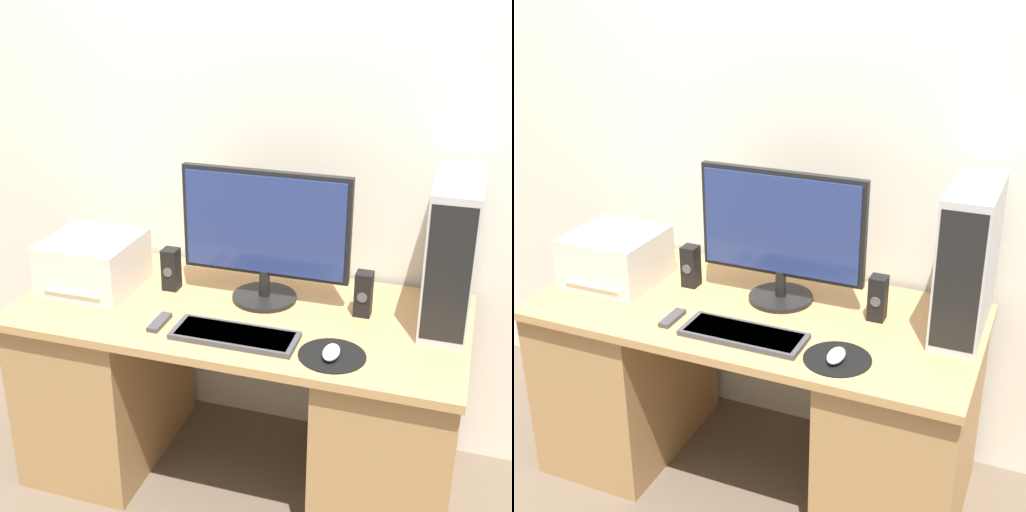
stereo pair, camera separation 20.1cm
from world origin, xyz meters
The scene contains 11 objects.
wall_back centered at (0.00, 0.79, 1.35)m, with size 6.40×0.05×2.70m.
desk centered at (0.00, 0.37, 0.37)m, with size 1.58×0.73×0.72m.
monitor centered at (0.06, 0.47, 0.98)m, with size 0.61×0.23×0.48m.
keyboard centered at (0.05, 0.16, 0.73)m, with size 0.41×0.16×0.02m.
mousepad centered at (0.38, 0.15, 0.72)m, with size 0.21×0.21×0.00m.
mouse centered at (0.38, 0.14, 0.74)m, with size 0.05×0.10×0.03m.
computer_tower centered at (0.69, 0.50, 0.97)m, with size 0.15×0.41×0.50m.
printer centered at (-0.58, 0.38, 0.81)m, with size 0.32×0.33×0.19m.
speaker_left centered at (-0.30, 0.44, 0.80)m, with size 0.06×0.06×0.16m.
speaker_right centered at (0.42, 0.46, 0.80)m, with size 0.06×0.06×0.16m.
remote_control centered at (-0.22, 0.17, 0.73)m, with size 0.04×0.13×0.02m.
Camera 2 is at (0.94, -1.68, 1.87)m, focal length 50.00 mm.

